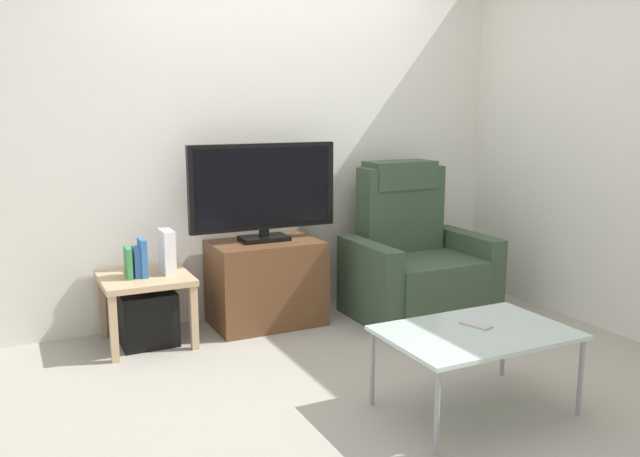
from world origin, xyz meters
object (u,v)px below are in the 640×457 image
(side_table, at_px, (145,286))
(coffee_table, at_px, (476,336))
(subwoofer_box, at_px, (147,317))
(book_leftmost, at_px, (128,263))
(game_console, at_px, (167,251))
(tv_stand, at_px, (266,282))
(television, at_px, (264,190))
(book_rightmost, at_px, (143,258))
(recliner_armchair, at_px, (415,262))
(cell_phone, at_px, (476,325))
(book_middle, at_px, (137,262))

(side_table, xyz_separation_m, coffee_table, (1.25, -1.65, 0.01))
(side_table, distance_m, subwoofer_box, 0.20)
(book_leftmost, relative_size, game_console, 0.69)
(side_table, bearing_deg, coffee_table, -52.85)
(tv_stand, distance_m, television, 0.64)
(tv_stand, bearing_deg, book_rightmost, -176.99)
(television, height_order, book_rightmost, television)
(recliner_armchair, distance_m, book_leftmost, 1.99)
(subwoofer_box, bearing_deg, side_table, 153.43)
(tv_stand, bearing_deg, subwoofer_box, -178.35)
(book_rightmost, relative_size, game_console, 0.86)
(cell_phone, bearing_deg, game_console, 107.24)
(book_rightmost, bearing_deg, television, 4.32)
(side_table, relative_size, subwoofer_box, 1.60)
(tv_stand, distance_m, book_leftmost, 0.95)
(television, xyz_separation_m, side_table, (-0.81, -0.04, -0.55))
(subwoofer_box, distance_m, book_rightmost, 0.39)
(book_leftmost, bearing_deg, tv_stand, 2.72)
(tv_stand, height_order, book_rightmost, book_rightmost)
(tv_stand, height_order, cell_phone, tv_stand)
(recliner_armchair, xyz_separation_m, book_rightmost, (-1.89, 0.18, 0.18))
(subwoofer_box, bearing_deg, television, 2.98)
(television, xyz_separation_m, subwoofer_box, (-0.81, -0.04, -0.76))
(book_rightmost, bearing_deg, recliner_armchair, -5.44)
(side_table, distance_m, game_console, 0.25)
(tv_stand, distance_m, side_table, 0.82)
(book_leftmost, height_order, book_middle, book_leftmost)
(television, bearing_deg, coffee_table, -75.57)
(cell_phone, bearing_deg, subwoofer_box, 110.70)
(coffee_table, bearing_deg, subwoofer_box, 127.15)
(subwoofer_box, xyz_separation_m, cell_phone, (1.29, -1.59, 0.25))
(recliner_armchair, height_order, cell_phone, recliner_armchair)
(book_leftmost, distance_m, book_middle, 0.05)
(recliner_armchair, height_order, book_rightmost, recliner_armchair)
(book_middle, distance_m, cell_phone, 2.07)
(television, relative_size, coffee_table, 1.14)
(book_middle, bearing_deg, game_console, 8.97)
(side_table, relative_size, book_middle, 2.87)
(tv_stand, bearing_deg, book_middle, -177.10)
(book_middle, bearing_deg, tv_stand, 2.90)
(book_leftmost, distance_m, cell_phone, 2.10)
(tv_stand, height_order, television, television)
(side_table, height_order, game_console, game_console)
(tv_stand, xyz_separation_m, television, (-0.00, 0.02, 0.64))
(side_table, height_order, subwoofer_box, side_table)
(cell_phone, bearing_deg, side_table, 110.70)
(book_leftmost, xyz_separation_m, book_rightmost, (0.09, 0.00, 0.02))
(book_middle, height_order, book_rightmost, book_rightmost)
(recliner_armchair, distance_m, cell_phone, 1.51)
(recliner_armchair, bearing_deg, tv_stand, 156.49)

